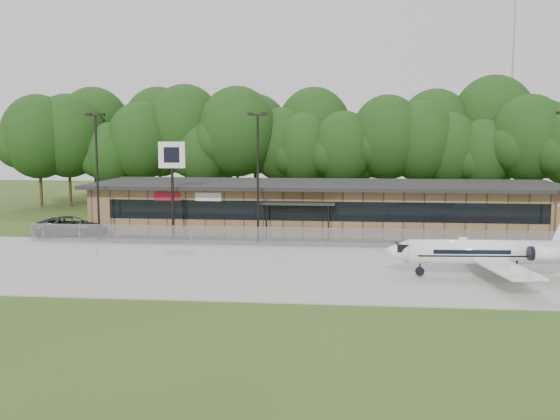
# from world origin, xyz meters

# --- Properties ---
(ground) EXTENTS (160.00, 160.00, 0.00)m
(ground) POSITION_xyz_m (0.00, 0.00, 0.00)
(ground) COLOR #31481A
(ground) RESTS_ON ground
(apron) EXTENTS (64.00, 18.00, 0.08)m
(apron) POSITION_xyz_m (0.00, 8.00, 0.04)
(apron) COLOR #9E9B93
(apron) RESTS_ON ground
(parking_lot) EXTENTS (50.00, 9.00, 0.06)m
(parking_lot) POSITION_xyz_m (0.00, 19.50, 0.03)
(parking_lot) COLOR #383835
(parking_lot) RESTS_ON ground
(terminal) EXTENTS (41.00, 11.65, 4.30)m
(terminal) POSITION_xyz_m (-0.00, 23.94, 2.18)
(terminal) COLOR olive
(terminal) RESTS_ON ground
(fence) EXTENTS (46.00, 0.04, 1.52)m
(fence) POSITION_xyz_m (0.00, 15.00, 0.78)
(fence) COLOR gray
(fence) RESTS_ON ground
(treeline) EXTENTS (72.00, 12.00, 15.00)m
(treeline) POSITION_xyz_m (0.00, 42.00, 7.50)
(treeline) COLOR #173510
(treeline) RESTS_ON ground
(radio_mast) EXTENTS (0.20, 0.20, 25.00)m
(radio_mast) POSITION_xyz_m (22.00, 48.00, 12.50)
(radio_mast) COLOR gray
(radio_mast) RESTS_ON ground
(light_pole_left) EXTENTS (1.55, 0.30, 10.23)m
(light_pole_left) POSITION_xyz_m (-18.00, 16.50, 5.98)
(light_pole_left) COLOR black
(light_pole_left) RESTS_ON ground
(light_pole_mid) EXTENTS (1.55, 0.30, 10.23)m
(light_pole_mid) POSITION_xyz_m (-5.00, 16.50, 5.98)
(light_pole_mid) COLOR black
(light_pole_mid) RESTS_ON ground
(business_jet) EXTENTS (12.84, 11.44, 4.32)m
(business_jet) POSITION_xyz_m (10.50, 5.89, 1.55)
(business_jet) COLOR white
(business_jet) RESTS_ON ground
(suv) EXTENTS (6.55, 4.34, 1.67)m
(suv) POSITION_xyz_m (-21.17, 18.34, 0.84)
(suv) COLOR #2C2C2E
(suv) RESTS_ON ground
(pole_sign) EXTENTS (2.10, 0.52, 7.98)m
(pole_sign) POSITION_xyz_m (-11.93, 16.80, 6.10)
(pole_sign) COLOR black
(pole_sign) RESTS_ON ground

